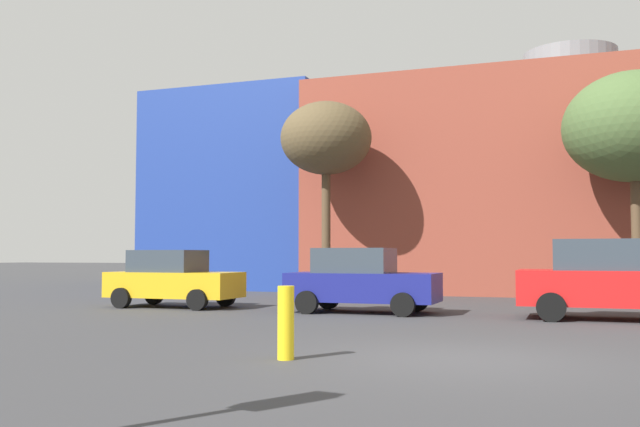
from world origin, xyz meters
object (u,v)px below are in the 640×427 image
object	(u,v)px
parked_car_1	(361,280)
parked_car_2	(611,280)
bollard_yellow_0	(286,323)
bare_tree_1	(326,140)
parked_car_0	(173,279)
bare_tree_2	(634,127)

from	to	relation	value
parked_car_1	parked_car_2	xyz separation A→B (m)	(6.05, 0.00, 0.09)
parked_car_1	bollard_yellow_0	xyz separation A→B (m)	(1.26, -8.20, -0.31)
parked_car_2	bare_tree_1	xyz separation A→B (m)	(-9.06, 5.89, 4.71)
parked_car_0	bare_tree_1	bearing A→B (deg)	65.85
bare_tree_1	bollard_yellow_0	distance (m)	15.58
parked_car_1	bare_tree_1	size ratio (longest dim) A/B	0.55
bare_tree_2	parked_car_1	bearing A→B (deg)	-140.42
parked_car_0	parked_car_1	world-z (taller)	parked_car_1
bare_tree_2	bollard_yellow_0	world-z (taller)	bare_tree_2
parked_car_2	bare_tree_1	world-z (taller)	bare_tree_1
parked_car_0	parked_car_2	size ratio (longest dim) A/B	0.88
parked_car_1	bare_tree_2	distance (m)	10.34
bare_tree_1	bollard_yellow_0	size ratio (longest dim) A/B	6.63
bare_tree_2	parked_car_2	bearing A→B (deg)	-100.33
parked_car_1	bare_tree_1	distance (m)	8.17
parked_car_0	bollard_yellow_0	size ratio (longest dim) A/B	3.59
parked_car_2	parked_car_0	bearing A→B (deg)	-180.00
parked_car_1	bollard_yellow_0	size ratio (longest dim) A/B	3.68
parked_car_0	bollard_yellow_0	distance (m)	10.72
bare_tree_2	bare_tree_1	bearing A→B (deg)	-180.00
parked_car_0	bollard_yellow_0	world-z (taller)	parked_car_0
parked_car_0	parked_car_2	xyz separation A→B (m)	(11.70, 0.00, 0.11)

